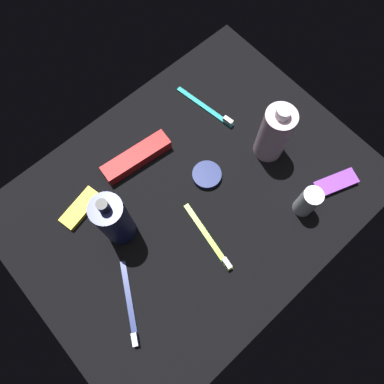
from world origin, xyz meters
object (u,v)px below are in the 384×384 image
Objects in this scene: cream_tin_left at (207,175)px; snack_bar_purple at (335,183)px; deodorant_stick at (308,202)px; toothbrush_lime at (210,240)px; bodywash_bottle at (274,133)px; toothpaste_box_red at (137,157)px; lotion_bottle at (114,220)px; snack_bar_yellow at (81,208)px; toothbrush_teal at (208,109)px; toothbrush_navy at (130,308)px.

snack_bar_purple is at bearing 134.39° from cream_tin_left.
deodorant_stick is at bearing 13.21° from snack_bar_purple.
bodywash_bottle is at bearing -164.22° from toothbrush_lime.
toothpaste_box_red is at bearing -29.59° from snack_bar_purple.
cream_tin_left is at bearing 130.16° from toothpaste_box_red.
bodywash_bottle is (-39.75, 7.92, -0.60)cm from lotion_bottle.
bodywash_bottle reaches higher than snack_bar_yellow.
deodorant_stick is at bearing 72.90° from bodywash_bottle.
lotion_bottle is 13.57cm from snack_bar_yellow.
snack_bar_purple is at bearing 107.27° from bodywash_bottle.
toothbrush_navy is (45.56, 24.96, 0.00)cm from toothbrush_teal.
deodorant_stick is 0.57× the size of toothbrush_navy.
toothpaste_box_red is at bearing 171.43° from snack_bar_yellow.
toothpaste_box_red is at bearing -140.58° from lotion_bottle.
toothpaste_box_red is at bearing -2.71° from toothbrush_teal.
toothpaste_box_red reaches higher than snack_bar_yellow.
toothbrush_lime is at bearing 131.37° from lotion_bottle.
toothbrush_navy is 25.48cm from snack_bar_yellow.
lotion_bottle is 1.11× the size of toothbrush_lime.
snack_bar_purple is (-54.21, 10.45, 0.14)cm from toothbrush_navy.
snack_bar_yellow is at bearing 9.68° from toothpaste_box_red.
toothbrush_lime is 22.63cm from toothbrush_navy.
lotion_bottle reaches higher than toothbrush_lime.
lotion_bottle is at bearing 15.75° from toothbrush_teal.
toothbrush_navy is 34.68cm from cream_tin_left.
toothbrush_teal is 36.45cm from snack_bar_purple.
toothbrush_teal is 51.95cm from toothbrush_navy.
deodorant_stick reaches higher than toothbrush_navy.
snack_bar_purple is at bearing 150.88° from lotion_bottle.
snack_bar_purple is at bearing 132.06° from snack_bar_yellow.
lotion_bottle reaches higher than toothbrush_teal.
toothbrush_lime is 2.55× the size of cream_tin_left.
toothpaste_box_red reaches higher than toothbrush_navy.
deodorant_stick reaches higher than toothpaste_box_red.
toothbrush_navy is at bearing -1.66° from toothbrush_lime.
toothpaste_box_red is (22.65, -1.07, 0.99)cm from toothbrush_teal.
toothbrush_navy is 55.21cm from snack_bar_purple.
lotion_bottle is 1.92× the size of snack_bar_purple.
toothpaste_box_red reaches higher than toothbrush_teal.
bodywash_bottle is at bearing -172.12° from toothbrush_navy.
snack_bar_purple and cream_tin_left have the same top height.
snack_bar_yellow is at bearing -41.46° from deodorant_stick.
lotion_bottle is 1.13× the size of toothpaste_box_red.
toothbrush_lime is at bearing 15.78° from bodywash_bottle.
deodorant_stick reaches higher than toothbrush_lime.
cream_tin_left is (-23.61, 3.17, -7.96)cm from lotion_bottle.
lotion_bottle is 42.45cm from deodorant_stick.
bodywash_bottle is 18.36cm from cream_tin_left.
cream_tin_left is at bearing -160.62° from toothbrush_navy.
toothbrush_lime and toothbrush_navy have the same top height.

